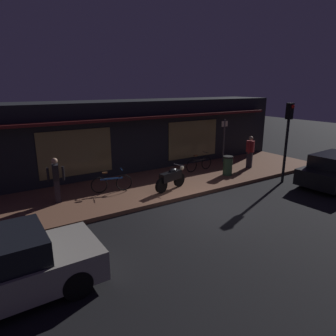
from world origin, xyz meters
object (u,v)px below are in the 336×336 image
object	(u,v)px
motorcycle	(171,178)
traffic_light_pole	(288,129)
sign_post	(224,138)
trash_bin	(228,165)
person_bystander	(250,151)
bicycle_extra	(112,183)
bicycle_parked	(199,164)
person_photographer	(56,179)

from	to	relation	value
motorcycle	traffic_light_pole	bearing A→B (deg)	-17.57
sign_post	trash_bin	size ratio (longest dim) A/B	2.58
person_bystander	traffic_light_pole	size ratio (longest dim) A/B	0.46
motorcycle	bicycle_extra	xyz separation A→B (m)	(-2.19, 1.06, -0.14)
motorcycle	trash_bin	bearing A→B (deg)	4.44
bicycle_extra	motorcycle	bearing A→B (deg)	-25.94
bicycle_parked	trash_bin	world-z (taller)	trash_bin
trash_bin	traffic_light_pole	size ratio (longest dim) A/B	0.26
motorcycle	trash_bin	distance (m)	3.44
trash_bin	motorcycle	bearing A→B (deg)	-175.56
bicycle_extra	sign_post	world-z (taller)	sign_post
motorcycle	person_bystander	xyz separation A→B (m)	(5.34, 0.63, 0.38)
trash_bin	bicycle_extra	bearing A→B (deg)	171.92
person_bystander	trash_bin	xyz separation A→B (m)	(-1.91, -0.37, -0.41)
bicycle_parked	person_bystander	xyz separation A→B (m)	(2.59, -0.97, 0.52)
bicycle_parked	bicycle_extra	size ratio (longest dim) A/B	1.02
bicycle_parked	person_bystander	bearing A→B (deg)	-20.54
motorcycle	bicycle_extra	distance (m)	2.44
sign_post	trash_bin	xyz separation A→B (m)	(-1.63, -2.07, -0.89)
bicycle_parked	trash_bin	distance (m)	1.50
person_bystander	trash_bin	bearing A→B (deg)	-169.06
person_photographer	person_bystander	xyz separation A→B (m)	(9.63, -0.49, 0.00)
motorcycle	sign_post	xyz separation A→B (m)	(5.07, 2.33, 0.86)
bicycle_extra	bicycle_parked	bearing A→B (deg)	6.24
bicycle_parked	sign_post	world-z (taller)	sign_post
bicycle_extra	trash_bin	xyz separation A→B (m)	(5.62, -0.80, 0.11)
motorcycle	person_photographer	xyz separation A→B (m)	(-4.29, 1.12, 0.38)
person_bystander	traffic_light_pole	world-z (taller)	traffic_light_pole
person_photographer	bicycle_extra	bearing A→B (deg)	-1.55
sign_post	traffic_light_pole	world-z (taller)	traffic_light_pole
motorcycle	bicycle_extra	bearing A→B (deg)	154.06
motorcycle	trash_bin	size ratio (longest dim) A/B	1.80
bicycle_parked	sign_post	distance (m)	2.62
motorcycle	person_photographer	distance (m)	4.45
bicycle_parked	traffic_light_pole	world-z (taller)	traffic_light_pole
trash_bin	person_bystander	bearing A→B (deg)	10.94
motorcycle	person_photographer	world-z (taller)	person_photographer
person_photographer	traffic_light_pole	size ratio (longest dim) A/B	0.46
bicycle_extra	traffic_light_pole	distance (m)	8.02
bicycle_parked	bicycle_extra	bearing A→B (deg)	-173.76
motorcycle	person_photographer	size ratio (longest dim) A/B	1.00
sign_post	trash_bin	bearing A→B (deg)	-128.33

